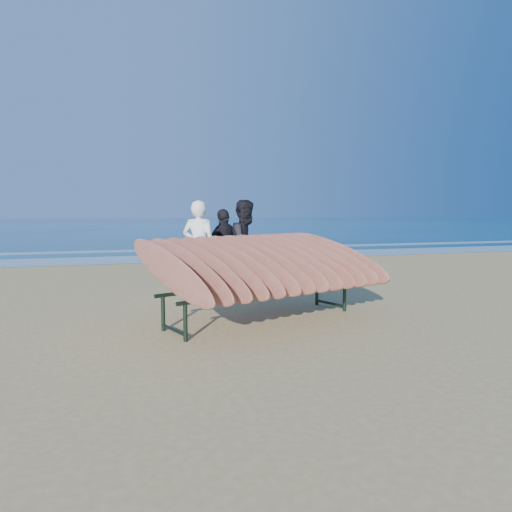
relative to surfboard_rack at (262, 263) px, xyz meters
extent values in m
plane|color=tan|center=(0.02, -0.43, -0.88)|extent=(120.00, 120.00, 0.00)
plane|color=navy|center=(0.02, 54.57, -0.88)|extent=(160.00, 160.00, 0.00)
plane|color=white|center=(0.02, 9.57, -0.87)|extent=(160.00, 160.00, 0.00)
plane|color=white|center=(0.02, 13.07, -0.87)|extent=(160.00, 160.00, 0.00)
cylinder|color=black|center=(-1.28, -0.81, -0.63)|extent=(0.06, 0.06, 0.50)
cylinder|color=black|center=(1.50, 0.20, -0.63)|extent=(0.06, 0.06, 0.50)
cylinder|color=black|center=(-1.50, -0.20, -0.63)|extent=(0.06, 0.06, 0.50)
cylinder|color=black|center=(1.28, 0.81, -0.63)|extent=(0.06, 0.06, 0.50)
cylinder|color=black|center=(0.11, -0.31, -0.38)|extent=(3.03, 1.14, 0.06)
cylinder|color=black|center=(-0.11, 0.31, -0.38)|extent=(3.03, 1.14, 0.06)
cylinder|color=black|center=(-1.39, -0.50, -0.80)|extent=(0.26, 0.63, 0.04)
cylinder|color=black|center=(1.39, 0.50, -0.80)|extent=(0.26, 0.63, 0.04)
ellipsoid|color=#640907|center=(-1.46, -0.53, 0.01)|extent=(0.89, 2.33, 1.04)
ellipsoid|color=#640907|center=(-1.21, -0.44, 0.01)|extent=(0.89, 2.33, 1.04)
ellipsoid|color=#640907|center=(-0.97, -0.35, 0.01)|extent=(0.89, 2.33, 1.04)
ellipsoid|color=#640907|center=(-0.73, -0.26, 0.01)|extent=(0.89, 2.33, 1.04)
ellipsoid|color=#640907|center=(-0.49, -0.18, 0.01)|extent=(0.89, 2.33, 1.04)
ellipsoid|color=#640907|center=(-0.24, -0.09, 0.01)|extent=(0.89, 2.33, 1.04)
ellipsoid|color=#640907|center=(0.00, 0.00, 0.01)|extent=(0.89, 2.33, 1.04)
ellipsoid|color=#640907|center=(0.24, 0.09, 0.01)|extent=(0.89, 2.33, 1.04)
ellipsoid|color=#640907|center=(0.49, 0.18, 0.01)|extent=(0.89, 2.33, 1.04)
ellipsoid|color=#640907|center=(0.73, 0.26, 0.01)|extent=(0.89, 2.33, 1.04)
ellipsoid|color=#640907|center=(0.97, 0.35, 0.01)|extent=(0.89, 2.33, 1.04)
ellipsoid|color=#640907|center=(1.21, 0.44, 0.01)|extent=(0.89, 2.33, 1.04)
ellipsoid|color=#640907|center=(1.46, 0.53, 0.01)|extent=(0.89, 2.33, 1.04)
imported|color=white|center=(-0.50, 2.66, 0.06)|extent=(0.81, 0.71, 1.88)
imported|color=black|center=(0.53, 2.75, 0.07)|extent=(1.16, 1.10, 1.89)
imported|color=black|center=(0.21, 3.47, -0.03)|extent=(1.07, 0.87, 1.71)
camera|label=1|loc=(-2.07, -6.51, 0.78)|focal=32.00mm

